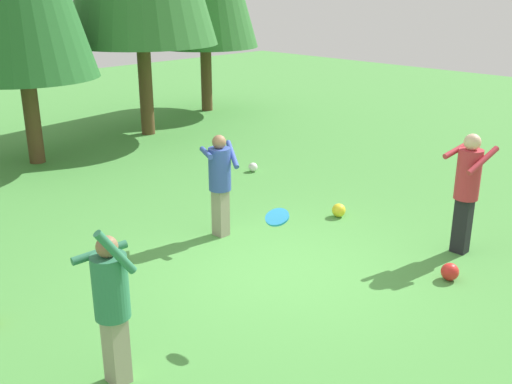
% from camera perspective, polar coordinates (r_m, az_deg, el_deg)
% --- Properties ---
extents(ground_plane, '(40.00, 40.00, 0.00)m').
position_cam_1_polar(ground_plane, '(8.23, 2.43, -7.43)').
color(ground_plane, '#4C9342').
extents(person_thrower, '(0.55, 0.55, 1.72)m').
position_cam_1_polar(person_thrower, '(5.81, -13.70, -9.89)').
color(person_thrower, gray).
rests_on(person_thrower, ground_plane).
extents(person_catcher, '(0.68, 0.59, 1.77)m').
position_cam_1_polar(person_catcher, '(8.86, 19.64, 0.80)').
color(person_catcher, black).
rests_on(person_catcher, ground_plane).
extents(person_bystander, '(0.68, 0.70, 1.60)m').
position_cam_1_polar(person_bystander, '(8.98, -3.49, 1.42)').
color(person_bystander, gray).
rests_on(person_bystander, ground_plane).
extents(frisbee, '(0.30, 0.32, 0.14)m').
position_cam_1_polar(frisbee, '(6.53, 2.05, -2.43)').
color(frisbee, '#2393D1').
extents(ball_red, '(0.24, 0.24, 0.24)m').
position_cam_1_polar(ball_red, '(8.30, 18.13, -7.29)').
color(ball_red, red).
rests_on(ball_red, ground_plane).
extents(ball_yellow, '(0.23, 0.23, 0.23)m').
position_cam_1_polar(ball_yellow, '(10.06, 7.95, -1.75)').
color(ball_yellow, yellow).
rests_on(ball_yellow, ground_plane).
extents(ball_white, '(0.19, 0.19, 0.19)m').
position_cam_1_polar(ball_white, '(12.38, -0.29, 2.40)').
color(ball_white, white).
rests_on(ball_white, ground_plane).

